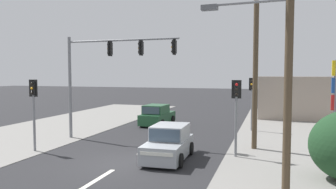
{
  "coord_description": "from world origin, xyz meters",
  "views": [
    {
      "loc": [
        5.96,
        -12.44,
        3.88
      ],
      "look_at": [
        0.81,
        4.0,
        2.75
      ],
      "focal_mm": 35.0,
      "sensor_mm": 36.0,
      "label": 1
    }
  ],
  "objects_px": {
    "utility_pole_foreground_right": "(284,49)",
    "pedestal_signal_left_kerb": "(34,103)",
    "pedestal_signal_right_kerb": "(236,105)",
    "hatchback_kerbside_parked": "(157,116)",
    "traffic_signal_mast": "(105,65)",
    "utility_pole_midground_right": "(256,48)",
    "hatchback_crossing_left": "(169,144)",
    "pedestal_signal_far_median": "(252,95)"
  },
  "relations": [
    {
      "from": "utility_pole_foreground_right",
      "to": "pedestal_signal_left_kerb",
      "type": "relative_size",
      "value": 2.42
    },
    {
      "from": "pedestal_signal_right_kerb",
      "to": "hatchback_kerbside_parked",
      "type": "relative_size",
      "value": 0.96
    },
    {
      "from": "pedestal_signal_left_kerb",
      "to": "hatchback_kerbside_parked",
      "type": "distance_m",
      "value": 10.24
    },
    {
      "from": "utility_pole_foreground_right",
      "to": "pedestal_signal_right_kerb",
      "type": "height_order",
      "value": "utility_pole_foreground_right"
    },
    {
      "from": "traffic_signal_mast",
      "to": "pedestal_signal_right_kerb",
      "type": "bearing_deg",
      "value": -11.9
    },
    {
      "from": "utility_pole_foreground_right",
      "to": "pedestal_signal_left_kerb",
      "type": "bearing_deg",
      "value": 169.3
    },
    {
      "from": "traffic_signal_mast",
      "to": "utility_pole_midground_right",
      "type": "bearing_deg",
      "value": 2.39
    },
    {
      "from": "hatchback_crossing_left",
      "to": "utility_pole_midground_right",
      "type": "bearing_deg",
      "value": 41.58
    },
    {
      "from": "utility_pole_midground_right",
      "to": "traffic_signal_mast",
      "type": "bearing_deg",
      "value": -177.61
    },
    {
      "from": "pedestal_signal_far_median",
      "to": "hatchback_kerbside_parked",
      "type": "distance_m",
      "value": 7.12
    },
    {
      "from": "pedestal_signal_far_median",
      "to": "pedestal_signal_right_kerb",
      "type": "bearing_deg",
      "value": -92.53
    },
    {
      "from": "traffic_signal_mast",
      "to": "pedestal_signal_right_kerb",
      "type": "height_order",
      "value": "traffic_signal_mast"
    },
    {
      "from": "utility_pole_midground_right",
      "to": "hatchback_kerbside_parked",
      "type": "xyz_separation_m",
      "value": [
        -7.31,
        5.85,
        -4.41
      ]
    },
    {
      "from": "utility_pole_midground_right",
      "to": "hatchback_crossing_left",
      "type": "height_order",
      "value": "utility_pole_midground_right"
    },
    {
      "from": "hatchback_kerbside_parked",
      "to": "hatchback_crossing_left",
      "type": "relative_size",
      "value": 1.01
    },
    {
      "from": "utility_pole_foreground_right",
      "to": "pedestal_signal_right_kerb",
      "type": "xyz_separation_m",
      "value": [
        -1.87,
        4.01,
        -2.24
      ]
    },
    {
      "from": "pedestal_signal_far_median",
      "to": "hatchback_crossing_left",
      "type": "bearing_deg",
      "value": -110.37
    },
    {
      "from": "utility_pole_midground_right",
      "to": "traffic_signal_mast",
      "type": "relative_size",
      "value": 1.42
    },
    {
      "from": "utility_pole_midground_right",
      "to": "hatchback_kerbside_parked",
      "type": "height_order",
      "value": "utility_pole_midground_right"
    },
    {
      "from": "pedestal_signal_left_kerb",
      "to": "hatchback_crossing_left",
      "type": "height_order",
      "value": "pedestal_signal_left_kerb"
    },
    {
      "from": "utility_pole_midground_right",
      "to": "pedestal_signal_left_kerb",
      "type": "xyz_separation_m",
      "value": [
        -10.37,
        -3.77,
        -2.7
      ]
    },
    {
      "from": "pedestal_signal_far_median",
      "to": "hatchback_kerbside_parked",
      "type": "height_order",
      "value": "pedestal_signal_far_median"
    },
    {
      "from": "pedestal_signal_right_kerb",
      "to": "hatchback_kerbside_parked",
      "type": "bearing_deg",
      "value": 130.16
    },
    {
      "from": "utility_pole_midground_right",
      "to": "pedestal_signal_far_median",
      "type": "xyz_separation_m",
      "value": [
        -0.42,
        5.35,
        -2.7
      ]
    },
    {
      "from": "utility_pole_midground_right",
      "to": "pedestal_signal_left_kerb",
      "type": "distance_m",
      "value": 11.36
    },
    {
      "from": "pedestal_signal_left_kerb",
      "to": "pedestal_signal_right_kerb",
      "type": "bearing_deg",
      "value": 10.82
    },
    {
      "from": "pedestal_signal_far_median",
      "to": "hatchback_kerbside_parked",
      "type": "xyz_separation_m",
      "value": [
        -6.89,
        0.5,
        -1.71
      ]
    },
    {
      "from": "pedestal_signal_far_median",
      "to": "hatchback_crossing_left",
      "type": "distance_m",
      "value": 9.25
    },
    {
      "from": "utility_pole_foreground_right",
      "to": "traffic_signal_mast",
      "type": "xyz_separation_m",
      "value": [
        -9.4,
        5.6,
        -0.3
      ]
    },
    {
      "from": "pedestal_signal_far_median",
      "to": "utility_pole_midground_right",
      "type": "bearing_deg",
      "value": -85.53
    },
    {
      "from": "traffic_signal_mast",
      "to": "pedestal_signal_left_kerb",
      "type": "relative_size",
      "value": 1.93
    },
    {
      "from": "utility_pole_midground_right",
      "to": "traffic_signal_mast",
      "type": "xyz_separation_m",
      "value": [
        -8.27,
        -0.34,
        -0.76
      ]
    },
    {
      "from": "utility_pole_foreground_right",
      "to": "pedestal_signal_far_median",
      "type": "bearing_deg",
      "value": 97.79
    },
    {
      "from": "pedestal_signal_right_kerb",
      "to": "hatchback_kerbside_parked",
      "type": "height_order",
      "value": "pedestal_signal_right_kerb"
    },
    {
      "from": "pedestal_signal_far_median",
      "to": "hatchback_crossing_left",
      "type": "height_order",
      "value": "pedestal_signal_far_median"
    },
    {
      "from": "utility_pole_foreground_right",
      "to": "traffic_signal_mast",
      "type": "relative_size",
      "value": 1.25
    },
    {
      "from": "utility_pole_foreground_right",
      "to": "hatchback_kerbside_parked",
      "type": "height_order",
      "value": "utility_pole_foreground_right"
    },
    {
      "from": "pedestal_signal_right_kerb",
      "to": "hatchback_kerbside_parked",
      "type": "distance_m",
      "value": 10.32
    },
    {
      "from": "pedestal_signal_left_kerb",
      "to": "pedestal_signal_far_median",
      "type": "relative_size",
      "value": 1.0
    },
    {
      "from": "utility_pole_midground_right",
      "to": "hatchback_kerbside_parked",
      "type": "distance_m",
      "value": 10.35
    },
    {
      "from": "traffic_signal_mast",
      "to": "hatchback_crossing_left",
      "type": "bearing_deg",
      "value": -31.16
    },
    {
      "from": "pedestal_signal_left_kerb",
      "to": "hatchback_kerbside_parked",
      "type": "height_order",
      "value": "pedestal_signal_left_kerb"
    }
  ]
}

